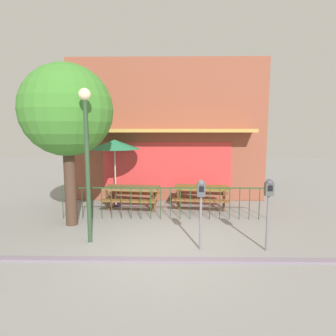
{
  "coord_description": "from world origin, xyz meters",
  "views": [
    {
      "loc": [
        0.21,
        -6.31,
        2.69
      ],
      "look_at": [
        0.07,
        2.51,
        1.49
      ],
      "focal_mm": 31.07,
      "sensor_mm": 36.0,
      "label": 1
    }
  ],
  "objects": [
    {
      "name": "pub_storefront",
      "position": [
        0.0,
        4.63,
        2.6
      ],
      "size": [
        7.33,
        1.3,
        5.23
      ],
      "color": "#562C16",
      "rests_on": "ground"
    },
    {
      "name": "street_tree",
      "position": [
        -2.63,
        1.57,
        3.15
      ],
      "size": [
        2.47,
        2.47,
        4.41
      ],
      "color": "#473125",
      "rests_on": "ground"
    },
    {
      "name": "ground",
      "position": [
        0.0,
        0.0,
        0.0
      ],
      "size": [
        40.0,
        40.0,
        0.0
      ],
      "primitive_type": "plane",
      "color": "gray"
    },
    {
      "name": "patio_fence_front",
      "position": [
        -0.0,
        2.11,
        0.66
      ],
      "size": [
        6.18,
        0.04,
        0.97
      ],
      "color": "#284421",
      "rests_on": "ground"
    },
    {
      "name": "patio_umbrella",
      "position": [
        -1.78,
        3.6,
        2.14
      ],
      "size": [
        1.73,
        1.73,
        2.32
      ],
      "color": "black",
      "rests_on": "ground"
    },
    {
      "name": "parking_meter_near",
      "position": [
        0.84,
        -0.07,
        1.22
      ],
      "size": [
        0.18,
        0.17,
        1.59
      ],
      "color": "slate",
      "rests_on": "ground"
    },
    {
      "name": "curb_edge",
      "position": [
        0.0,
        -0.69,
        0.0
      ],
      "size": [
        10.26,
        0.2,
        0.11
      ],
      "primitive_type": "cube",
      "color": "gray",
      "rests_on": "ground"
    },
    {
      "name": "street_lamp",
      "position": [
        -1.76,
        0.32,
        2.37
      ],
      "size": [
        0.28,
        0.28,
        3.59
      ],
      "color": "#2B472D",
      "rests_on": "ground"
    },
    {
      "name": "picnic_table_right",
      "position": [
        1.18,
        3.2,
        0.61
      ],
      "size": [
        1.97,
        1.6,
        0.79
      ],
      "color": "brown",
      "rests_on": "ground"
    },
    {
      "name": "parking_meter_far",
      "position": [
        2.3,
        -0.12,
        1.25
      ],
      "size": [
        0.18,
        0.17,
        1.61
      ],
      "color": "slate",
      "rests_on": "ground"
    },
    {
      "name": "picnic_table_left",
      "position": [
        -1.14,
        3.11,
        0.61
      ],
      "size": [
        1.91,
        1.52,
        0.79
      ],
      "color": "brown",
      "rests_on": "ground"
    }
  ]
}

